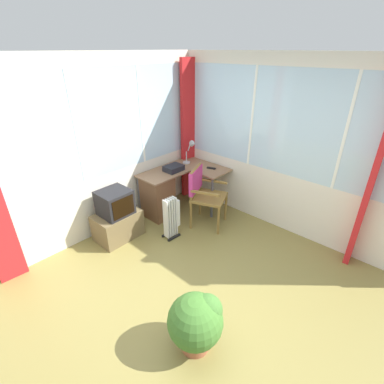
{
  "coord_description": "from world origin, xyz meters",
  "views": [
    {
      "loc": [
        -1.59,
        -1.53,
        2.53
      ],
      "look_at": [
        0.85,
        0.72,
        0.83
      ],
      "focal_mm": 26.35,
      "sensor_mm": 36.0,
      "label": 1
    }
  ],
  "objects_px": {
    "desk": "(161,193)",
    "potted_plant": "(197,321)",
    "desk_lamp": "(192,148)",
    "space_heater": "(172,217)",
    "tv_on_stand": "(117,217)",
    "wooden_armchair": "(202,189)",
    "tv_remote": "(211,168)",
    "paper_tray": "(174,168)"
  },
  "relations": [
    {
      "from": "desk_lamp",
      "to": "space_heater",
      "type": "distance_m",
      "value": 1.37
    },
    {
      "from": "paper_tray",
      "to": "space_heater",
      "type": "distance_m",
      "value": 0.91
    },
    {
      "from": "desk",
      "to": "desk_lamp",
      "type": "bearing_deg",
      "value": -0.25
    },
    {
      "from": "space_heater",
      "to": "wooden_armchair",
      "type": "bearing_deg",
      "value": -7.37
    },
    {
      "from": "paper_tray",
      "to": "space_heater",
      "type": "height_order",
      "value": "paper_tray"
    },
    {
      "from": "desk_lamp",
      "to": "wooden_armchair",
      "type": "xyz_separation_m",
      "value": [
        -0.48,
        -0.65,
        -0.39
      ]
    },
    {
      "from": "desk_lamp",
      "to": "tv_remote",
      "type": "bearing_deg",
      "value": -88.78
    },
    {
      "from": "space_heater",
      "to": "tv_on_stand",
      "type": "bearing_deg",
      "value": 134.07
    },
    {
      "from": "wooden_armchair",
      "to": "space_heater",
      "type": "xyz_separation_m",
      "value": [
        -0.57,
        0.07,
        -0.27
      ]
    },
    {
      "from": "wooden_armchair",
      "to": "potted_plant",
      "type": "distance_m",
      "value": 2.15
    },
    {
      "from": "desk_lamp",
      "to": "potted_plant",
      "type": "bearing_deg",
      "value": -136.39
    },
    {
      "from": "space_heater",
      "to": "tv_remote",
      "type": "bearing_deg",
      "value": 7.52
    },
    {
      "from": "paper_tray",
      "to": "tv_on_stand",
      "type": "bearing_deg",
      "value": 178.58
    },
    {
      "from": "tv_remote",
      "to": "paper_tray",
      "type": "bearing_deg",
      "value": 118.85
    },
    {
      "from": "desk",
      "to": "tv_remote",
      "type": "height_order",
      "value": "tv_remote"
    },
    {
      "from": "paper_tray",
      "to": "potted_plant",
      "type": "height_order",
      "value": "paper_tray"
    },
    {
      "from": "desk_lamp",
      "to": "tv_on_stand",
      "type": "xyz_separation_m",
      "value": [
        -1.61,
        -0.01,
        -0.65
      ]
    },
    {
      "from": "tv_remote",
      "to": "space_heater",
      "type": "relative_size",
      "value": 0.23
    },
    {
      "from": "tv_remote",
      "to": "paper_tray",
      "type": "height_order",
      "value": "paper_tray"
    },
    {
      "from": "paper_tray",
      "to": "wooden_armchair",
      "type": "bearing_deg",
      "value": -90.57
    },
    {
      "from": "space_heater",
      "to": "potted_plant",
      "type": "relative_size",
      "value": 1.07
    },
    {
      "from": "desk",
      "to": "desk_lamp",
      "type": "xyz_separation_m",
      "value": [
        0.73,
        -0.0,
        0.59
      ]
    },
    {
      "from": "desk",
      "to": "potted_plant",
      "type": "xyz_separation_m",
      "value": [
        -1.39,
        -2.02,
        -0.06
      ]
    },
    {
      "from": "tv_remote",
      "to": "space_heater",
      "type": "xyz_separation_m",
      "value": [
        -1.06,
        -0.14,
        -0.41
      ]
    },
    {
      "from": "tv_on_stand",
      "to": "potted_plant",
      "type": "relative_size",
      "value": 1.28
    },
    {
      "from": "desk",
      "to": "wooden_armchair",
      "type": "distance_m",
      "value": 0.73
    },
    {
      "from": "desk_lamp",
      "to": "wooden_armchair",
      "type": "distance_m",
      "value": 0.9
    },
    {
      "from": "tv_remote",
      "to": "tv_on_stand",
      "type": "bearing_deg",
      "value": 143.76
    },
    {
      "from": "desk_lamp",
      "to": "paper_tray",
      "type": "relative_size",
      "value": 1.34
    },
    {
      "from": "desk_lamp",
      "to": "space_heater",
      "type": "xyz_separation_m",
      "value": [
        -1.05,
        -0.58,
        -0.66
      ]
    },
    {
      "from": "tv_remote",
      "to": "paper_tray",
      "type": "distance_m",
      "value": 0.63
    },
    {
      "from": "wooden_armchair",
      "to": "tv_on_stand",
      "type": "height_order",
      "value": "wooden_armchair"
    },
    {
      "from": "tv_remote",
      "to": "desk",
      "type": "bearing_deg",
      "value": 127.85
    },
    {
      "from": "desk",
      "to": "paper_tray",
      "type": "distance_m",
      "value": 0.46
    },
    {
      "from": "wooden_armchair",
      "to": "tv_on_stand",
      "type": "bearing_deg",
      "value": 150.19
    },
    {
      "from": "wooden_armchair",
      "to": "space_heater",
      "type": "bearing_deg",
      "value": 172.63
    },
    {
      "from": "wooden_armchair",
      "to": "tv_remote",
      "type": "bearing_deg",
      "value": 23.69
    },
    {
      "from": "tv_on_stand",
      "to": "space_heater",
      "type": "bearing_deg",
      "value": -45.93
    },
    {
      "from": "wooden_armchair",
      "to": "space_heater",
      "type": "relative_size",
      "value": 1.46
    },
    {
      "from": "tv_remote",
      "to": "potted_plant",
      "type": "distance_m",
      "value": 2.68
    },
    {
      "from": "desk",
      "to": "desk_lamp",
      "type": "relative_size",
      "value": 3.17
    },
    {
      "from": "paper_tray",
      "to": "potted_plant",
      "type": "distance_m",
      "value": 2.62
    }
  ]
}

